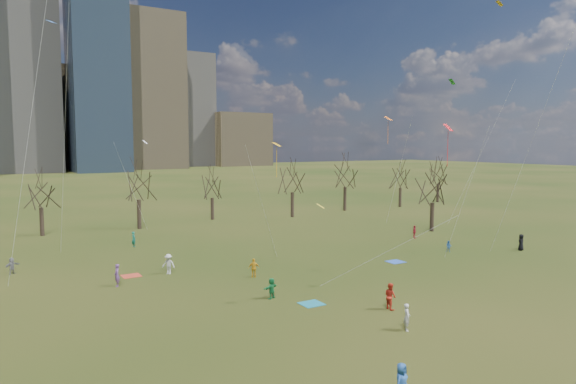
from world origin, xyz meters
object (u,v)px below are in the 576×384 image
person_1 (407,317)px  blanket_navy (395,262)px  blanket_teal (311,304)px  person_0 (401,382)px  person_4 (254,268)px  person_2 (390,296)px  blanket_crimson (131,276)px

person_1 → blanket_navy: bearing=-7.6°
blanket_teal → person_1: bearing=-74.0°
person_0 → person_4: person_0 is taller
person_0 → person_2: bearing=27.2°
person_4 → person_2: bearing=129.6°
person_4 → person_0: bearing=100.4°
person_1 → blanket_crimson: bearing=60.2°
person_4 → blanket_teal: bearing=112.0°
blanket_navy → blanket_crimson: (-23.80, 7.93, 0.00)m
blanket_crimson → person_2: person_2 is taller
blanket_navy → blanket_crimson: bearing=161.6°
blanket_teal → person_0: (-4.30, -13.83, 0.85)m
person_2 → person_1: bearing=156.8°
blanket_crimson → blanket_navy: bearing=-18.4°
blanket_navy → person_0: person_0 is taller
person_4 → blanket_crimson: bearing=-13.0°
blanket_crimson → person_1: bearing=-62.9°
blanket_teal → person_2: (4.10, -3.84, 0.92)m
blanket_crimson → person_4: person_4 is taller
person_0 → blanket_navy: bearing=25.0°
blanket_teal → blanket_navy: same height
blanket_crimson → person_4: size_ratio=0.95×
person_1 → blanket_teal: bearing=49.1°
blanket_navy → person_2: bearing=-134.2°
person_0 → person_4: size_ratio=1.03×
person_1 → person_2: size_ratio=0.91×
person_4 → blanket_navy: bearing=-166.5°
blanket_crimson → person_2: 22.97m
blanket_navy → person_1: person_1 is taller
blanket_teal → person_1: person_1 is taller
person_0 → person_2: size_ratio=0.92×
blanket_crimson → person_1: size_ratio=0.93×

